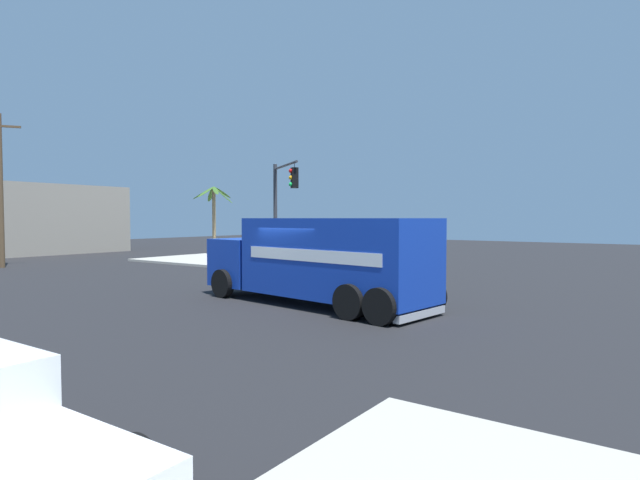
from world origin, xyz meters
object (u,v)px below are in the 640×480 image
Objects in this scene: vending_machine_red at (269,242)px; palm_tree_far at (214,207)px; delivery_truck at (319,259)px; utility_pole at (0,188)px; traffic_light_primary at (282,199)px.

vending_machine_red is 0.37× the size of palm_tree_far.
palm_tree_far reaches higher than vending_machine_red.
vending_machine_red is at bearing 45.78° from delivery_truck.
utility_pole reaches higher than palm_tree_far.
palm_tree_far is (-1.47, 4.07, 2.55)m from vending_machine_red.
vending_machine_red is (14.22, 14.61, -0.41)m from delivery_truck.
vending_machine_red is at bearing 44.66° from traffic_light_primary.
delivery_truck is 20.39m from vending_machine_red.
vending_machine_red is at bearing -70.07° from palm_tree_far.
palm_tree_far reaches higher than delivery_truck.
utility_pole is at bearing 166.43° from palm_tree_far.
traffic_light_primary is at bearing -135.34° from vending_machine_red.
delivery_truck is 9.87m from traffic_light_primary.
delivery_truck is 1.57× the size of traffic_light_primary.
palm_tree_far is at bearing 109.93° from vending_machine_red.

